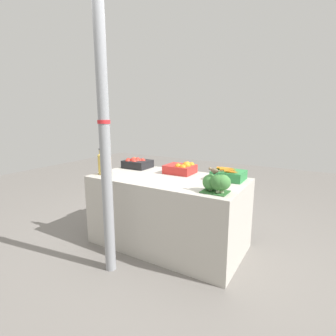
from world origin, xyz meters
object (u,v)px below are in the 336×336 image
object	(u,v)px
broccoli_pile	(217,183)
sparrow_bird	(214,170)
carrot_crate	(229,174)
juice_bottle_golden	(101,163)
apple_crate	(137,163)
juice_bottle_amber	(108,165)
orange_crate	(181,168)
support_pole	(105,136)

from	to	relation	value
broccoli_pile	sparrow_bird	distance (m)	0.11
carrot_crate	juice_bottle_golden	distance (m)	1.37
apple_crate	carrot_crate	bearing A→B (deg)	0.17
juice_bottle_amber	sparrow_bird	bearing A→B (deg)	-0.28
carrot_crate	broccoli_pile	world-z (taller)	broccoli_pile
apple_crate	juice_bottle_golden	bearing A→B (deg)	-104.69
carrot_crate	broccoli_pile	size ratio (longest dim) A/B	1.25
orange_crate	sparrow_bird	world-z (taller)	sparrow_bird
sparrow_bird	juice_bottle_amber	bearing A→B (deg)	7.63
orange_crate	apple_crate	bearing A→B (deg)	-179.30
juice_bottle_golden	apple_crate	bearing A→B (deg)	75.31
support_pole	juice_bottle_golden	size ratio (longest dim) A/B	8.65
apple_crate	juice_bottle_amber	distance (m)	0.48
juice_bottle_golden	sparrow_bird	world-z (taller)	juice_bottle_golden
juice_bottle_golden	sparrow_bird	distance (m)	1.31
carrot_crate	broccoli_pile	distance (m)	0.49
orange_crate	support_pole	bearing A→B (deg)	-105.18
broccoli_pile	juice_bottle_amber	distance (m)	1.23
sparrow_bird	apple_crate	bearing A→B (deg)	-14.36
juice_bottle_golden	juice_bottle_amber	bearing A→B (deg)	-0.00
orange_crate	juice_bottle_golden	distance (m)	0.89
broccoli_pile	juice_bottle_amber	world-z (taller)	juice_bottle_amber
juice_bottle_amber	apple_crate	bearing A→B (deg)	87.74
orange_crate	sparrow_bird	size ratio (longest dim) A/B	2.29
carrot_crate	support_pole	bearing A→B (deg)	-130.85
support_pole	carrot_crate	xyz separation A→B (m)	(0.79, 0.91, -0.42)
broccoli_pile	juice_bottle_golden	distance (m)	1.34
apple_crate	sparrow_bird	world-z (taller)	sparrow_bird
support_pole	juice_bottle_amber	bearing A→B (deg)	132.14
support_pole	orange_crate	bearing A→B (deg)	74.82
carrot_crate	sparrow_bird	distance (m)	0.51
carrot_crate	broccoli_pile	bearing A→B (deg)	-83.51
orange_crate	juice_bottle_golden	size ratio (longest dim) A/B	1.09
carrot_crate	sparrow_bird	size ratio (longest dim) A/B	2.29
support_pole	apple_crate	bearing A→B (deg)	112.13
support_pole	sparrow_bird	distance (m)	0.96
apple_crate	juice_bottle_golden	size ratio (longest dim) A/B	1.09
juice_bottle_golden	support_pole	bearing A→B (deg)	-40.92
juice_bottle_golden	broccoli_pile	bearing A→B (deg)	-0.29
juice_bottle_golden	carrot_crate	bearing A→B (deg)	20.61
support_pole	carrot_crate	distance (m)	1.28
apple_crate	carrot_crate	world-z (taller)	apple_crate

